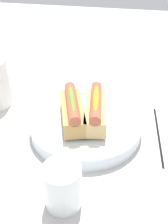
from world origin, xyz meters
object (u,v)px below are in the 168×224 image
object	(u,v)px
hotdog_back	(72,110)
hotdog_front	(96,109)
water_glass	(64,188)
serving_bowl	(84,124)
chopstick_near	(159,134)

from	to	relation	value
hotdog_back	hotdog_front	bearing A→B (deg)	-76.59
water_glass	serving_bowl	bearing A→B (deg)	1.70
water_glass	chopstick_near	distance (m)	0.29
serving_bowl	hotdog_back	bearing A→B (deg)	103.41
hotdog_back	chopstick_near	world-z (taller)	hotdog_back
hotdog_front	chopstick_near	bearing A→B (deg)	-84.99
serving_bowl	chopstick_near	bearing A→B (deg)	-83.74
serving_bowl	chopstick_near	world-z (taller)	serving_bowl
hotdog_back	water_glass	xyz separation A→B (m)	(-0.20, -0.03, -0.02)
hotdog_front	chopstick_near	xyz separation A→B (m)	(0.01, -0.16, -0.06)
hotdog_front	hotdog_back	world-z (taller)	same
hotdog_back	water_glass	world-z (taller)	hotdog_back
hotdog_back	water_glass	distance (m)	0.21
hotdog_front	chopstick_near	world-z (taller)	hotdog_front
serving_bowl	water_glass	bearing A→B (deg)	-178.30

